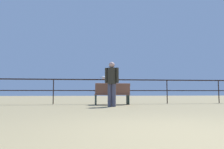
{
  "coord_description": "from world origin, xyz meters",
  "views": [
    {
      "loc": [
        -1.2,
        -2.51,
        0.52
      ],
      "look_at": [
        -0.06,
        6.68,
        1.29
      ],
      "focal_mm": 34.58,
      "sensor_mm": 36.0,
      "label": 1
    }
  ],
  "objects": [
    {
      "name": "ground_plane",
      "position": [
        0.0,
        0.0,
        0.0
      ],
      "size": [
        60.0,
        60.0,
        0.0
      ],
      "primitive_type": "plane",
      "color": "#8A7B56"
    },
    {
      "name": "bench_near_left",
      "position": [
        -0.07,
        6.52,
        0.48
      ],
      "size": [
        1.48,
        0.71,
        0.9
      ],
      "color": "brown",
      "rests_on": "ground_plane"
    },
    {
      "name": "person_by_bench",
      "position": [
        -0.24,
        5.31,
        0.94
      ],
      "size": [
        0.49,
        0.31,
        1.63
      ],
      "color": "#444459",
      "rests_on": "ground_plane"
    },
    {
      "name": "seagull_on_rail",
      "position": [
        -0.34,
        7.19,
        1.2
      ],
      "size": [
        0.42,
        0.19,
        0.2
      ],
      "color": "silver",
      "rests_on": "pier_railing"
    },
    {
      "name": "pier_railing",
      "position": [
        0.0,
        7.18,
        0.83
      ],
      "size": [
        25.95,
        0.05,
        1.11
      ],
      "color": "black",
      "rests_on": "ground_plane"
    }
  ]
}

